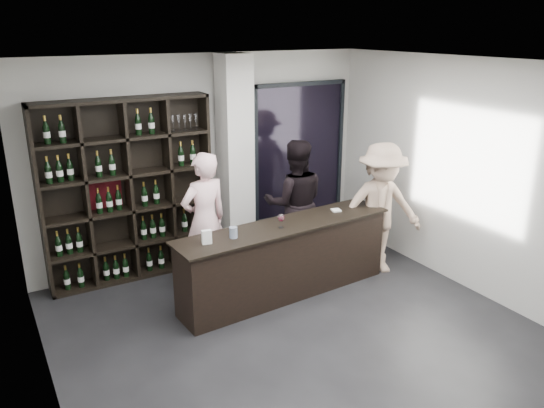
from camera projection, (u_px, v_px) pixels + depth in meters
floor at (310, 344)px, 5.68m from camera, size 5.00×5.50×0.01m
wine_shelf at (129, 191)px, 6.86m from camera, size 2.20×0.35×2.40m
structural_column at (236, 160)px, 7.41m from camera, size 0.40×0.40×2.90m
glass_panel at (299, 151)px, 8.17m from camera, size 1.60×0.08×2.10m
tasting_counter at (286, 260)px, 6.60m from camera, size 2.87×0.60×0.94m
taster_pink at (205, 221)px, 6.73m from camera, size 0.71×0.52×1.78m
taster_black at (295, 203)px, 7.36m from camera, size 1.07×0.98×1.79m
customer at (380, 209)px, 7.10m from camera, size 1.31×0.98×1.81m
wine_glass at (281, 220)px, 6.31m from camera, size 0.09×0.09×0.20m
spit_cup at (233, 232)px, 6.03m from camera, size 0.13×0.13×0.13m
napkin_stack at (336, 210)px, 6.92m from camera, size 0.14×0.14×0.02m
card_stand at (207, 237)px, 5.85m from camera, size 0.11×0.07×0.16m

